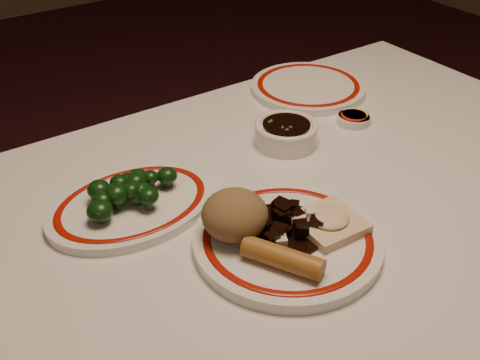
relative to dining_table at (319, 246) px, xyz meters
name	(u,v)px	position (x,y,z in m)	size (l,w,h in m)	color
dining_table	(319,246)	(0.00, 0.00, 0.00)	(1.20, 0.90, 0.75)	silver
main_plate	(287,241)	(-0.12, -0.05, 0.10)	(0.32, 0.32, 0.02)	white
rice_mound	(235,215)	(-0.18, 0.00, 0.14)	(0.10, 0.10, 0.07)	brown
spring_roll	(283,258)	(-0.16, -0.10, 0.13)	(0.03, 0.03, 0.11)	#9E6927
fried_wonton	(329,222)	(-0.05, -0.07, 0.12)	(0.09, 0.09, 0.03)	beige
stirfry_heap	(283,225)	(-0.11, -0.04, 0.12)	(0.13, 0.13, 0.03)	black
broccoli_plate	(132,205)	(-0.26, 0.16, 0.10)	(0.28, 0.25, 0.02)	white
broccoli_pile	(128,190)	(-0.27, 0.16, 0.13)	(0.16, 0.09, 0.05)	#23471C
soy_bowl	(286,134)	(0.06, 0.18, 0.11)	(0.11, 0.11, 0.04)	white
sweet_sour_dish	(353,119)	(0.22, 0.17, 0.10)	(0.06, 0.06, 0.02)	white
mustard_dish	(354,118)	(0.23, 0.17, 0.10)	(0.06, 0.06, 0.02)	white
far_plate	(308,87)	(0.25, 0.33, 0.10)	(0.32, 0.32, 0.02)	white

